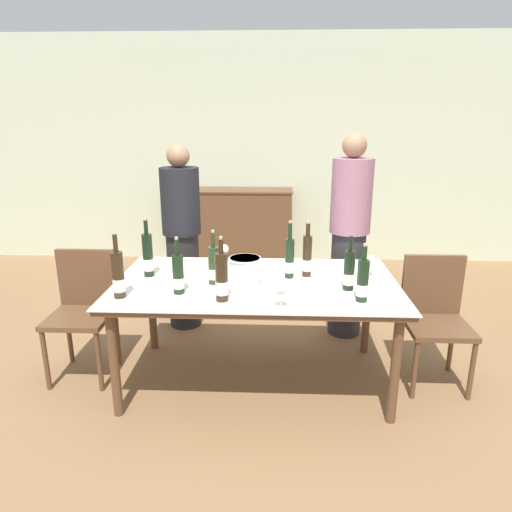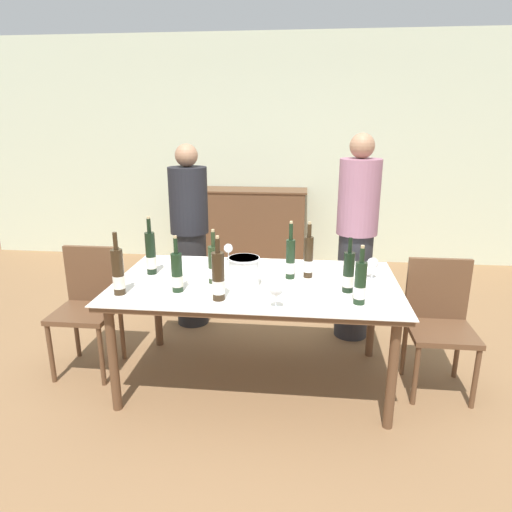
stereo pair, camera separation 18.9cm
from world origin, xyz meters
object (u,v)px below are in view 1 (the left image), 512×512
wine_bottle_6 (349,271)px  wine_bottle_7 (178,275)px  wine_bottle_1 (307,257)px  wine_glass_1 (370,262)px  wine_bottle_3 (118,276)px  wine_glass_0 (224,250)px  wine_bottle_5 (222,278)px  wine_bottle_8 (289,259)px  wine_bottle_2 (363,281)px  wine_glass_2 (281,290)px  wine_bottle_0 (148,256)px  wine_bottle_4 (214,266)px  ice_bucket (245,271)px  person_guest_left (349,238)px  chair_left_end (83,304)px  sideboard_cabinet (231,227)px  chair_right_end (435,312)px  person_host (182,239)px  dining_table (256,290)px

wine_bottle_6 → wine_bottle_7: bearing=-174.2°
wine_bottle_1 → wine_glass_1: wine_bottle_1 is taller
wine_bottle_3 → wine_glass_0: bearing=53.3°
wine_bottle_5 → wine_bottle_8: bearing=46.4°
wine_bottle_2 → wine_glass_2: wine_bottle_2 is taller
wine_bottle_6 → wine_bottle_7: (-1.07, -0.11, -0.00)m
wine_bottle_0 → wine_bottle_4: size_ratio=1.13×
wine_bottle_4 → wine_glass_0: 0.49m
wine_bottle_1 → wine_bottle_6: bearing=-45.4°
ice_bucket → person_guest_left: bearing=48.2°
wine_bottle_4 → chair_left_end: wine_bottle_4 is taller
wine_bottle_0 → wine_bottle_5: bearing=-37.3°
wine_bottle_6 → wine_bottle_7: size_ratio=0.97×
sideboard_cabinet → wine_bottle_5: bearing=-85.5°
wine_bottle_2 → wine_bottle_7: 1.13m
wine_bottle_1 → wine_bottle_8: bearing=-163.5°
ice_bucket → wine_glass_0: ice_bucket is taller
wine_bottle_8 → wine_glass_2: size_ratio=2.54×
wine_bottle_0 → chair_left_end: wine_bottle_0 is taller
wine_bottle_5 → wine_bottle_8: 0.60m
wine_bottle_6 → wine_bottle_7: wine_bottle_7 is taller
wine_bottle_4 → person_guest_left: person_guest_left is taller
wine_bottle_2 → chair_right_end: size_ratio=0.40×
wine_bottle_1 → wine_bottle_6: 0.36m
person_host → wine_glass_0: bearing=-48.1°
sideboard_cabinet → wine_bottle_7: (-0.04, -2.98, 0.39)m
dining_table → wine_bottle_2: wine_bottle_2 is taller
chair_right_end → person_guest_left: person_guest_left is taller
wine_bottle_0 → wine_bottle_7: wine_bottle_0 is taller
wine_bottle_8 → wine_glass_2: bearing=-96.7°
wine_bottle_2 → wine_bottle_8: 0.59m
wine_bottle_0 → chair_right_end: wine_bottle_0 is taller
sideboard_cabinet → wine_bottle_7: 3.00m
wine_bottle_4 → wine_bottle_7: wine_bottle_4 is taller
wine_glass_1 → chair_right_end: bearing=-6.5°
wine_glass_2 → person_host: person_host is taller
wine_bottle_1 → wine_bottle_5: bearing=-138.7°
chair_left_end → wine_bottle_6: bearing=-6.4°
wine_bottle_7 → wine_glass_1: size_ratio=2.41×
wine_bottle_2 → wine_glass_2: (-0.49, -0.12, -0.01)m
wine_bottle_2 → wine_glass_2: bearing=-165.6°
wine_bottle_0 → wine_bottle_4: 0.49m
wine_bottle_0 → wine_bottle_2: 1.46m
wine_bottle_3 → wine_bottle_4: 0.61m
wine_bottle_2 → wine_bottle_6: wine_bottle_2 is taller
wine_bottle_0 → wine_bottle_8: wine_bottle_0 is taller
wine_bottle_6 → wine_bottle_5: bearing=-164.5°
wine_glass_0 → sideboard_cabinet: bearing=94.3°
wine_bottle_7 → wine_glass_2: wine_bottle_7 is taller
wine_bottle_4 → wine_glass_1: wine_bottle_4 is taller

